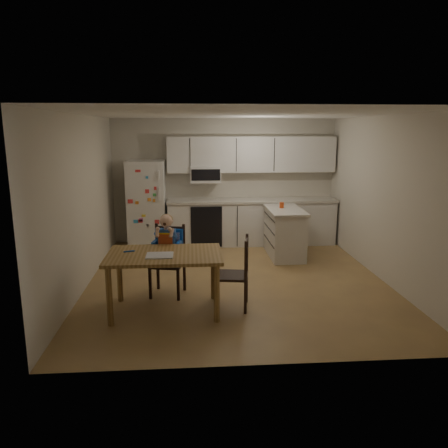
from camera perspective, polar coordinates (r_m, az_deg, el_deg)
name	(u,v)px	position (r m, az deg, el deg)	size (l,w,h in m)	color
room	(234,196)	(6.98, 1.30, 3.71)	(4.52, 5.01, 2.51)	olive
refrigerator	(147,204)	(8.70, -10.04, 2.56)	(0.72, 0.70, 1.70)	silver
kitchen_run	(250,201)	(8.82, 3.41, 3.04)	(3.37, 0.62, 2.15)	silver
kitchen_island	(285,232)	(8.06, 7.91, -1.09)	(0.62, 1.19, 0.88)	silver
red_cup	(282,205)	(8.06, 7.54, 2.46)	(0.08, 0.08, 0.10)	#CD4616
dining_table	(165,261)	(5.55, -7.77, -4.86)	(1.43, 0.92, 0.77)	brown
napkin	(160,255)	(5.42, -8.40, -4.07)	(0.33, 0.28, 0.01)	silver
toddler_spoon	(128,251)	(5.66, -12.39, -3.51)	(0.02, 0.02, 0.12)	blue
chair_booster	(168,246)	(6.13, -7.36, -2.86)	(0.51, 0.51, 1.15)	black
chair_side	(239,268)	(5.64, 1.95, -5.81)	(0.48, 0.48, 0.95)	black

